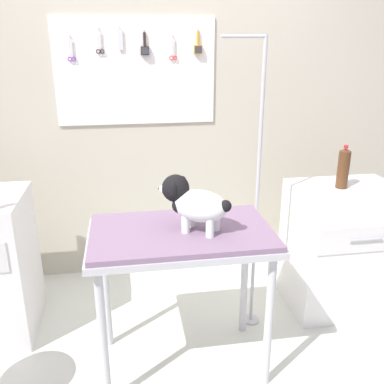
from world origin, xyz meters
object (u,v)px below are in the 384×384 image
Objects in this scene: grooming_arm at (255,203)px; cabinet_right at (341,247)px; grooming_table at (182,246)px; soda_bottle at (343,168)px; dog at (193,202)px.

cabinet_right is at bearing 10.15° from grooming_arm.
cabinet_right is at bearing 20.39° from grooming_table.
soda_bottle is (1.10, 0.44, 0.24)m from grooming_table.
soda_bottle reaches higher than dog.
grooming_arm is 6.35× the size of soda_bottle.
soda_bottle reaches higher than grooming_table.
grooming_table is 1.26m from cabinet_right.
dog reaches higher than cabinet_right.
grooming_arm reaches higher than dog.
grooming_table is 0.54× the size of grooming_arm.
grooming_arm reaches higher than soda_bottle.
grooming_arm is (0.49, 0.31, 0.09)m from grooming_table.
grooming_table is at bearing -158.21° from soda_bottle.
grooming_arm is at bearing 32.21° from grooming_table.
dog is at bearing -158.05° from cabinet_right.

